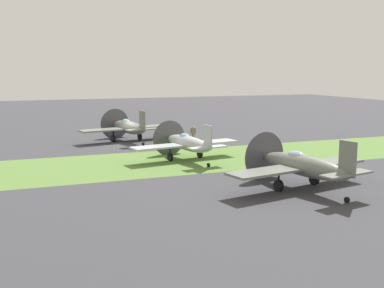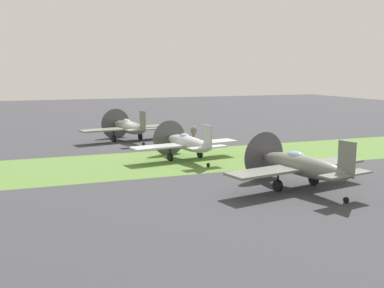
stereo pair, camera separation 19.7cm
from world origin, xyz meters
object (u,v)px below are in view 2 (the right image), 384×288
Objects in this scene: airplane_wingman at (187,143)px; runway_marker_cone at (204,146)px; ground_crew_chief at (194,133)px; airplane_trail at (301,165)px; airplane_lead at (128,127)px.

airplane_wingman is 6.82m from runway_marker_cone.
airplane_wingman is 10.76m from ground_crew_chief.
runway_marker_cone is at bearing 77.78° from airplane_trail.
airplane_lead is 1.06× the size of airplane_wingman.
airplane_lead is at bearing 131.39° from runway_marker_cone.
ground_crew_chief is 4.43m from runway_marker_cone.
airplane_lead reaches higher than airplane_wingman.
airplane_wingman is at bearing -90.78° from airplane_lead.
airplane_trail is at bearing -83.40° from airplane_wingman.
airplane_lead is at bearing 92.23° from airplane_trail.
airplane_trail reaches higher than ground_crew_chief.
airplane_wingman is at bearing 94.88° from airplane_trail.
ground_crew_chief reaches higher than runway_marker_cone.
airplane_trail reaches higher than airplane_lead.
airplane_trail is 6.34× the size of ground_crew_chief.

